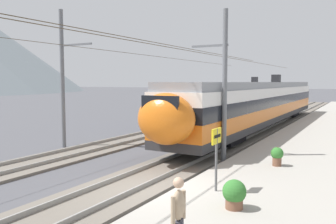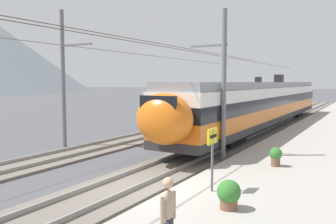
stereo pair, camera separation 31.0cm
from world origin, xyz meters
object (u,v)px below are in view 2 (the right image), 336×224
at_px(train_far_track, 245,95).
at_px(potted_plant_platform_edge, 229,193).
at_px(potted_plant_by_shelter, 276,155).
at_px(train_near_platform, 263,102).
at_px(catenary_mast_far_side, 65,76).
at_px(catenary_mast_mid, 221,83).
at_px(platform_sign, 212,145).
at_px(passenger_walking, 168,214).

xyz_separation_m(train_far_track, potted_plant_platform_edge, (-32.70, -10.26, -1.47)).
bearing_deg(potted_plant_by_shelter, train_near_platform, 17.54).
bearing_deg(train_far_track, catenary_mast_far_side, 175.87).
bearing_deg(potted_plant_by_shelter, catenary_mast_mid, 73.38).
bearing_deg(catenary_mast_mid, train_far_track, 15.73).
bearing_deg(catenary_mast_mid, potted_plant_by_shelter, -106.62).
distance_m(train_near_platform, platform_sign, 18.30).
bearing_deg(platform_sign, passenger_walking, -167.39).
xyz_separation_m(catenary_mast_far_side, potted_plant_platform_edge, (-5.55, -12.22, -3.42)).
bearing_deg(potted_plant_by_shelter, potted_plant_platform_edge, -179.21).
relative_size(train_near_platform, potted_plant_by_shelter, 40.58).
bearing_deg(catenary_mast_far_side, train_near_platform, -29.85).
xyz_separation_m(passenger_walking, potted_plant_by_shelter, (9.03, 0.05, -0.47)).
xyz_separation_m(train_far_track, catenary_mast_far_side, (-27.15, 1.96, 1.96)).
distance_m(train_near_platform, catenary_mast_mid, 12.85).
relative_size(train_near_platform, catenary_mast_mid, 0.70).
bearing_deg(potted_plant_by_shelter, train_far_track, 20.69).
distance_m(train_far_track, passenger_walking, 37.42).
xyz_separation_m(train_near_platform, passenger_walking, (-22.54, -4.32, -0.98)).
height_order(catenary_mast_far_side, potted_plant_platform_edge, catenary_mast_far_side).
bearing_deg(passenger_walking, catenary_mast_far_side, 54.05).
xyz_separation_m(catenary_mast_mid, passenger_walking, (-9.87, -2.87, -2.56)).
height_order(platform_sign, potted_plant_platform_edge, platform_sign).
distance_m(catenary_mast_far_side, passenger_walking, 15.33).
bearing_deg(platform_sign, potted_plant_by_shelter, -12.19).
distance_m(train_far_track, catenary_mast_mid, 27.18).
relative_size(train_far_track, catenary_mast_mid, 0.75).
distance_m(catenary_mast_mid, platform_sign, 5.98).
bearing_deg(catenary_mast_far_side, passenger_walking, -125.95).
height_order(platform_sign, passenger_walking, platform_sign).
height_order(train_far_track, potted_plant_by_shelter, train_far_track).
bearing_deg(platform_sign, catenary_mast_far_side, 68.97).
height_order(train_near_platform, platform_sign, train_near_platform).
bearing_deg(train_near_platform, catenary_mast_mid, -173.48).
relative_size(train_far_track, platform_sign, 16.94).
height_order(catenary_mast_mid, catenary_mast_far_side, catenary_mast_far_side).
bearing_deg(train_near_platform, potted_plant_platform_edge, -167.27).
height_order(catenary_mast_mid, potted_plant_by_shelter, catenary_mast_mid).
relative_size(train_far_track, potted_plant_by_shelter, 43.45).
height_order(train_far_track, passenger_walking, train_far_track).
bearing_deg(catenary_mast_mid, train_near_platform, 6.52).
relative_size(train_near_platform, potted_plant_platform_edge, 39.23).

